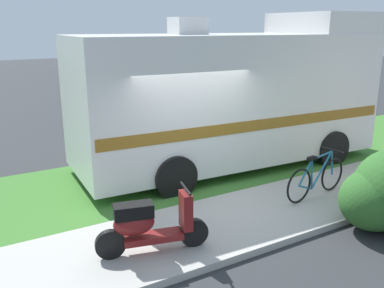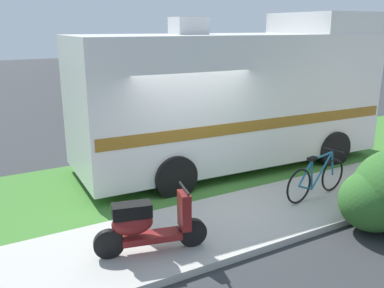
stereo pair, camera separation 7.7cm
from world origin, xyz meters
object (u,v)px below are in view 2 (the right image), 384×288
scooter (147,224)px  pickup_truck_near (191,98)px  bottle_spare (353,183)px  bicycle (316,178)px  motorhome_rv (234,96)px

scooter → pickup_truck_near: (4.89, 7.32, 0.35)m
bottle_spare → bicycle: bearing=174.9°
scooter → bicycle: scooter is taller
motorhome_rv → bottle_spare: (1.10, -2.75, -1.50)m
scooter → pickup_truck_near: 8.82m
motorhome_rv → pickup_truck_near: bearing=73.3°
scooter → pickup_truck_near: pickup_truck_near is taller
motorhome_rv → bicycle: bearing=-87.4°
motorhome_rv → bottle_spare: 3.32m
bicycle → bottle_spare: 1.02m
pickup_truck_near → bottle_spare: 7.17m
motorhome_rv → scooter: (-3.58, -2.94, -1.17)m
motorhome_rv → bottle_spare: size_ratio=24.67×
motorhome_rv → scooter: 4.78m
motorhome_rv → bicycle: size_ratio=4.33×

